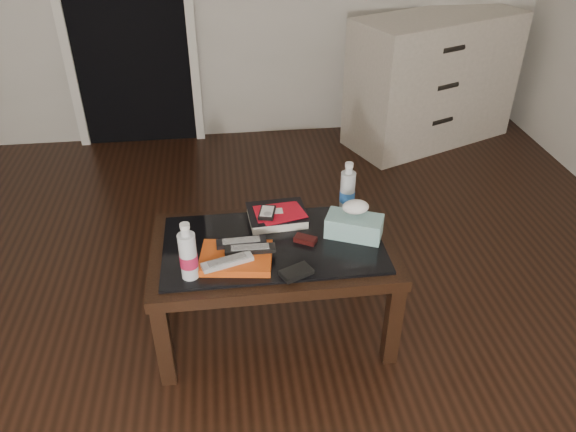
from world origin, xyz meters
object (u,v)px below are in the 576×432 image
(coffee_table, at_px, (273,256))
(water_bottle_left, at_px, (188,251))
(water_bottle_right, at_px, (348,187))
(dresser, at_px, (433,80))
(textbook, at_px, (277,216))
(tissue_box, at_px, (354,226))

(coffee_table, relative_size, water_bottle_left, 4.20)
(water_bottle_right, bearing_deg, water_bottle_left, -150.81)
(dresser, bearing_deg, textbook, -150.47)
(coffee_table, xyz_separation_m, water_bottle_left, (-0.33, -0.17, 0.18))
(water_bottle_left, bearing_deg, dresser, 50.40)
(coffee_table, bearing_deg, water_bottle_right, 30.88)
(textbook, bearing_deg, dresser, 48.37)
(water_bottle_left, relative_size, water_bottle_right, 1.00)
(coffee_table, bearing_deg, tissue_box, 2.55)
(coffee_table, height_order, water_bottle_left, water_bottle_left)
(textbook, xyz_separation_m, water_bottle_left, (-0.37, -0.34, 0.10))
(dresser, height_order, water_bottle_right, dresser)
(coffee_table, relative_size, dresser, 0.77)
(water_bottle_left, xyz_separation_m, tissue_box, (0.68, 0.19, -0.07))
(dresser, bearing_deg, water_bottle_left, -152.24)
(dresser, distance_m, water_bottle_left, 2.62)
(dresser, xyz_separation_m, tissue_box, (-0.99, -1.83, 0.06))
(textbook, relative_size, water_bottle_left, 1.05)
(coffee_table, height_order, tissue_box, tissue_box)
(textbook, bearing_deg, tissue_box, -30.56)
(water_bottle_left, height_order, water_bottle_right, same)
(dresser, bearing_deg, tissue_box, -141.14)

